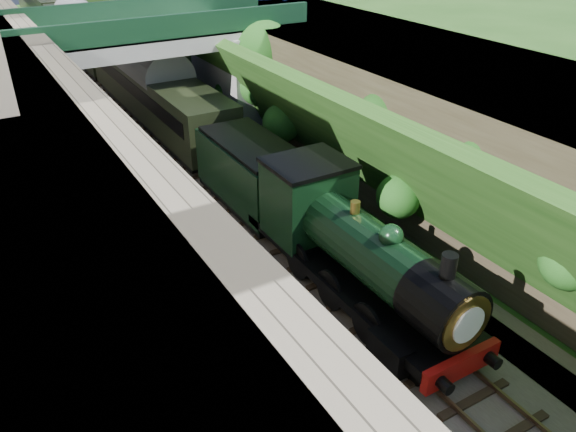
{
  "coord_description": "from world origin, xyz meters",
  "views": [
    {
      "loc": [
        -8.63,
        -6.04,
        12.01
      ],
      "look_at": [
        0.0,
        8.6,
        2.45
      ],
      "focal_mm": 35.0,
      "sensor_mm": 36.0,
      "label": 1
    }
  ],
  "objects_px": {
    "road_bridge": "(160,67)",
    "locomotive": "(355,252)",
    "tree": "(262,55)",
    "tender": "(253,177)"
  },
  "relations": [
    {
      "from": "road_bridge",
      "to": "locomotive",
      "type": "distance_m",
      "value": 17.88
    },
    {
      "from": "tree",
      "to": "locomotive",
      "type": "bearing_deg",
      "value": -107.26
    },
    {
      "from": "road_bridge",
      "to": "tender",
      "type": "relative_size",
      "value": 2.67
    },
    {
      "from": "tree",
      "to": "tender",
      "type": "bearing_deg",
      "value": -121.12
    },
    {
      "from": "road_bridge",
      "to": "tree",
      "type": "distance_m",
      "value": 5.63
    },
    {
      "from": "tree",
      "to": "locomotive",
      "type": "relative_size",
      "value": 0.65
    },
    {
      "from": "locomotive",
      "to": "tender",
      "type": "relative_size",
      "value": 1.7
    },
    {
      "from": "road_bridge",
      "to": "tender",
      "type": "distance_m",
      "value": 10.67
    },
    {
      "from": "tree",
      "to": "tender",
      "type": "relative_size",
      "value": 1.1
    },
    {
      "from": "road_bridge",
      "to": "tender",
      "type": "xyz_separation_m",
      "value": [
        0.26,
        -10.38,
        -2.46
      ]
    }
  ]
}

